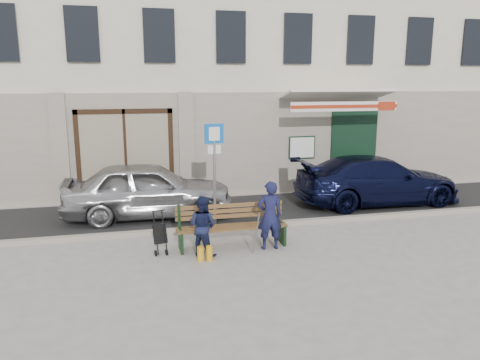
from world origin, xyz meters
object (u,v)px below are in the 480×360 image
object	(u,v)px
bench	(230,227)
man	(270,215)
car_navy	(377,180)
parking_sign	(214,159)
car_silver	(148,190)
stroller	(160,235)
woman	(203,226)

from	to	relation	value
bench	man	bearing A→B (deg)	-20.99
car_navy	parking_sign	xyz separation A→B (m)	(-5.02, -1.15, 1.00)
car_navy	man	world-z (taller)	man
man	bench	bearing A→B (deg)	-20.10
car_silver	stroller	size ratio (longest dim) A/B	4.86
man	parking_sign	bearing A→B (deg)	-63.08
parking_sign	bench	world-z (taller)	parking_sign
car_silver	car_navy	distance (m)	6.57
woman	stroller	distance (m)	0.94
car_navy	bench	world-z (taller)	car_navy
car_navy	bench	bearing A→B (deg)	117.72
car_silver	man	xyz separation A→B (m)	(2.41, -3.03, -0.00)
bench	woman	world-z (taller)	woman
woman	bench	bearing A→B (deg)	-110.93
car_silver	stroller	world-z (taller)	car_silver
parking_sign	car_navy	bearing A→B (deg)	5.77
car_navy	bench	distance (m)	5.61
bench	woman	bearing A→B (deg)	-151.68
parking_sign	stroller	xyz separation A→B (m)	(-1.43, -1.49, -1.30)
car_silver	woman	distance (m)	3.22
car_silver	man	world-z (taller)	car_silver
car_navy	stroller	distance (m)	6.98
car_navy	parking_sign	bearing A→B (deg)	102.78
parking_sign	bench	bearing A→B (deg)	-94.41
man	stroller	bearing A→B (deg)	-6.09
stroller	man	bearing A→B (deg)	-21.74
parking_sign	man	size ratio (longest dim) A/B	1.71
bench	stroller	world-z (taller)	bench
man	stroller	distance (m)	2.34
car_silver	car_navy	world-z (taller)	car_silver
man	stroller	size ratio (longest dim) A/B	1.65
parking_sign	man	distance (m)	2.19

